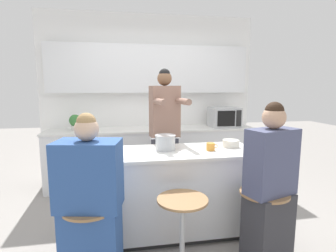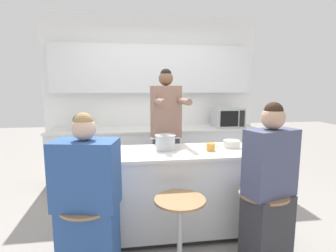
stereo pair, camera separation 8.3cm
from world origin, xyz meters
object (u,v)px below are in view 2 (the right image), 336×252
person_cooking (166,141)px  bar_stool_leftmost (89,237)px  bar_stool_rightmost (262,222)px  person_seated_near (269,194)px  fruit_bowl (232,144)px  microwave (227,117)px  coffee_cup_near (110,147)px  kitchen_island (169,192)px  bar_stool_center (180,229)px  cooking_pot (165,142)px  coffee_cup_far (211,147)px  person_wrapped_blanket (88,207)px  potted_plant (79,121)px

person_cooking → bar_stool_leftmost: bearing=-130.6°
bar_stool_rightmost → person_seated_near: bearing=-59.4°
fruit_bowl → microwave: 1.46m
coffee_cup_near → kitchen_island: bearing=-6.0°
kitchen_island → bar_stool_leftmost: (-0.73, -0.63, -0.07)m
person_seated_near → kitchen_island: bearing=121.9°
bar_stool_center → cooking_pot: cooking_pot is taller
fruit_bowl → coffee_cup_far: same height
person_wrapped_blanket → person_cooking: bearing=68.2°
bar_stool_rightmost → person_cooking: (-0.68, 1.16, 0.50)m
person_wrapped_blanket → coffee_cup_near: bearing=90.7°
person_cooking → coffee_cup_near: bearing=-149.8°
cooking_pot → bar_stool_center: bearing=-87.4°
bar_stool_center → coffee_cup_near: 1.05m
bar_stool_rightmost → fruit_bowl: (-0.03, 0.67, 0.55)m
bar_stool_center → cooking_pot: bearing=92.6°
bar_stool_leftmost → potted_plant: 2.24m
bar_stool_leftmost → cooking_pot: (0.70, 0.68, 0.59)m
bar_stool_leftmost → person_seated_near: person_seated_near is taller
bar_stool_center → coffee_cup_near: coffee_cup_near is taller
person_wrapped_blanket → kitchen_island: bearing=52.6°
person_cooking → cooking_pot: person_cooking is taller
person_wrapped_blanket → bar_stool_center: bearing=13.5°
person_wrapped_blanket → potted_plant: person_wrapped_blanket is taller
bar_stool_leftmost → bar_stool_center: same height
bar_stool_rightmost → cooking_pot: (-0.76, 0.66, 0.59)m
bar_stool_center → potted_plant: size_ratio=2.68×
microwave → kitchen_island: bearing=-129.1°
potted_plant → cooking_pot: bearing=-51.5°
bar_stool_center → person_wrapped_blanket: size_ratio=0.47×
person_seated_near → fruit_bowl: (-0.05, 0.71, 0.28)m
cooking_pot → microwave: (1.20, 1.38, 0.09)m
coffee_cup_near → coffee_cup_far: 1.03m
bar_stool_rightmost → potted_plant: potted_plant is taller
bar_stool_leftmost → bar_stool_rightmost: bearing=0.9°
person_seated_near → coffee_cup_near: (-1.35, 0.71, 0.28)m
person_cooking → coffee_cup_far: bearing=-64.7°
microwave → potted_plant: bearing=179.2°
microwave → potted_plant: microwave is taller
fruit_bowl → potted_plant: 2.33m
bar_stool_rightmost → cooking_pot: bearing=138.9°
potted_plant → person_seated_near: bearing=-47.9°
bar_stool_leftmost → bar_stool_rightmost: 1.46m
bar_stool_rightmost → coffee_cup_near: (-1.32, 0.67, 0.55)m
person_cooking → potted_plant: person_cooking is taller
cooking_pot → coffee_cup_far: 0.47m
bar_stool_leftmost → coffee_cup_far: 1.41m
kitchen_island → coffee_cup_far: coffee_cup_far is taller
microwave → bar_stool_leftmost: bearing=-132.6°
bar_stool_leftmost → bar_stool_center: bearing=1.3°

